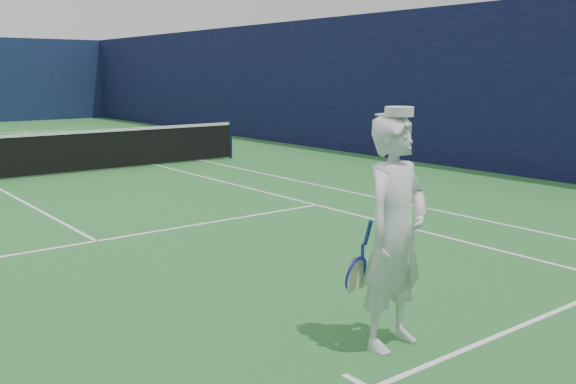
{
  "coord_description": "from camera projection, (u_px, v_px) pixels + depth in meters",
  "views": [
    {
      "loc": [
        -3.26,
        -15.06,
        2.38
      ],
      "look_at": [
        0.73,
        -9.92,
        1.16
      ],
      "focal_mm": 40.0,
      "sensor_mm": 36.0,
      "label": 1
    }
  ],
  "objects": [
    {
      "name": "tennis_player",
      "position": [
        395.0,
        233.0,
        5.48
      ],
      "size": [
        0.86,
        0.58,
        2.09
      ],
      "rotation": [
        0.0,
        0.0,
        0.14
      ],
      "color": "white",
      "rests_on": "ground"
    }
  ]
}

